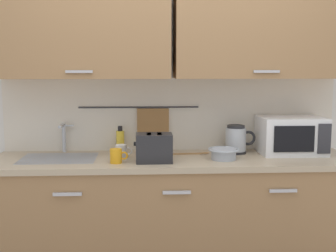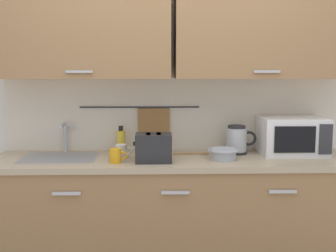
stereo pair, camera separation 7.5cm
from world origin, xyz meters
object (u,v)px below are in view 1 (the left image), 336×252
Objects in this scene: mixing_bowl at (224,153)px; mug_by_kettle at (116,156)px; dish_soap_bottle at (120,141)px; toaster at (154,148)px; microwave at (291,135)px; mug_near_sink at (121,151)px; electric_kettle at (236,140)px; wooden_spoon at (195,153)px.

mixing_bowl is 1.78× the size of mug_by_kettle.
toaster is (0.24, -0.35, 0.01)m from dish_soap_bottle.
mug_by_kettle is at bearing -168.39° from microwave.
electric_kettle is at bearing 9.19° from mug_near_sink.
mug_near_sink is (-1.23, -0.11, -0.09)m from microwave.
wooden_spoon is (0.53, 0.11, -0.04)m from mug_near_sink.
dish_soap_bottle is (-0.85, 0.09, -0.01)m from electric_kettle.
electric_kettle is 0.85m from mug_near_sink.
microwave reaches higher than wooden_spoon.
microwave is 1.29m from mug_by_kettle.
electric_kettle is 1.06× the size of mixing_bowl.
toaster is at bearing -55.04° from dish_soap_bottle.
microwave is 3.83× the size of mug_by_kettle.
electric_kettle is 0.89× the size of toaster.
mixing_bowl reaches higher than wooden_spoon.
electric_kettle is at bearing -5.79° from dish_soap_bottle.
mug_by_kettle is at bearing -99.55° from mug_near_sink.
microwave reaches higher than mixing_bowl.
microwave is 1.66× the size of wooden_spoon.
wooden_spoon is (-0.17, 0.19, -0.04)m from mixing_bowl.
mug_by_kettle reaches higher than mixing_bowl.
mug_by_kettle is at bearing -174.29° from mixing_bowl.
mixing_bowl is at bearing 5.71° from mug_by_kettle.
mug_near_sink is 0.47× the size of toaster.
mixing_bowl is 0.77× the size of wooden_spoon.
mug_near_sink is at bearing -168.06° from wooden_spoon.
mug_near_sink is at bearing 150.46° from toaster.
mug_by_kettle is 0.43× the size of wooden_spoon.
electric_kettle reaches higher than mug_by_kettle.
microwave is 1.80× the size of toaster.
dish_soap_bottle reaches higher than mixing_bowl.
mixing_bowl is 0.73m from mug_by_kettle.
mug_by_kettle is (-0.25, -0.02, -0.05)m from toaster.
mug_by_kettle is (-0.73, -0.07, 0.00)m from mixing_bowl.
mixing_bowl is at bearing 5.94° from toaster.
dish_soap_bottle is at bearing 168.74° from wooden_spoon.
microwave is at bearing -5.17° from dish_soap_bottle.
toaster reaches higher than mixing_bowl.
mixing_bowl is at bearing -6.31° from mug_near_sink.
wooden_spoon is (-0.30, -0.02, -0.10)m from electric_kettle.
mixing_bowl is 0.84× the size of toaster.
mug_near_sink is (-0.83, -0.14, -0.05)m from electric_kettle.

